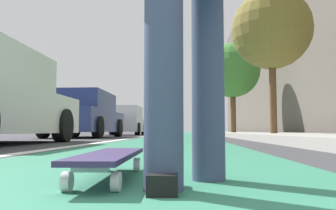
# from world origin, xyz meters

# --- Properties ---
(ground_plane) EXTENTS (80.00, 80.00, 0.00)m
(ground_plane) POSITION_xyz_m (10.00, 0.00, 0.00)
(ground_plane) COLOR #38383D
(bike_lane_paint) EXTENTS (56.00, 2.12, 0.00)m
(bike_lane_paint) POSITION_xyz_m (24.00, 0.00, 0.00)
(bike_lane_paint) COLOR #2D7256
(bike_lane_paint) RESTS_ON ground
(lane_stripe_white) EXTENTS (52.00, 0.16, 0.01)m
(lane_stripe_white) POSITION_xyz_m (20.00, 1.21, 0.00)
(lane_stripe_white) COLOR silver
(lane_stripe_white) RESTS_ON ground
(sidewalk_curb) EXTENTS (52.00, 3.20, 0.14)m
(sidewalk_curb) POSITION_xyz_m (18.00, -3.31, 0.07)
(sidewalk_curb) COLOR #9E9B93
(sidewalk_curb) RESTS_ON ground
(building_facade) EXTENTS (40.00, 1.20, 11.47)m
(building_facade) POSITION_xyz_m (22.00, -6.10, 5.73)
(building_facade) COLOR #595249
(building_facade) RESTS_ON ground
(skateboard) EXTENTS (0.84, 0.22, 0.11)m
(skateboard) POSITION_xyz_m (1.08, 0.00, 0.09)
(skateboard) COLOR white
(skateboard) RESTS_ON ground
(parked_car_mid) EXTENTS (4.49, 1.89, 1.48)m
(parked_car_mid) POSITION_xyz_m (10.73, 2.99, 0.71)
(parked_car_mid) COLOR navy
(parked_car_mid) RESTS_ON ground
(parked_car_far) EXTENTS (4.07, 2.02, 1.47)m
(parked_car_far) POSITION_xyz_m (17.26, 2.89, 0.70)
(parked_car_far) COLOR #B7B7BC
(parked_car_far) RESTS_ON ground
(traffic_light) EXTENTS (0.33, 0.28, 4.54)m
(traffic_light) POSITION_xyz_m (22.22, 1.61, 3.12)
(traffic_light) COLOR #2D2D2D
(traffic_light) RESTS_ON ground
(street_tree_mid) EXTENTS (2.38, 2.38, 4.44)m
(street_tree_mid) POSITION_xyz_m (9.83, -2.91, 3.23)
(street_tree_mid) COLOR brown
(street_tree_mid) RESTS_ON ground
(street_tree_far) EXTENTS (2.99, 2.99, 5.03)m
(street_tree_far) POSITION_xyz_m (18.37, -2.91, 3.52)
(street_tree_far) COLOR brown
(street_tree_far) RESTS_ON ground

